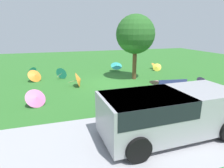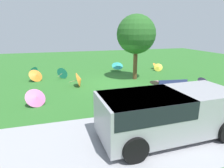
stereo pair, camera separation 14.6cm
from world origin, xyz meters
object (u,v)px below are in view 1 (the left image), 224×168
parasol_teal_2 (116,65)px  parasol_orange_1 (35,75)px  parasol_pink_3 (157,82)px  parasol_purple_0 (203,81)px  parasol_orange_2 (155,65)px  parasol_teal_0 (62,73)px  park_bench (172,87)px  parasol_orange_0 (79,79)px  parasol_pink_0 (36,98)px  shade_tree (135,34)px  parasol_teal_1 (32,72)px  parasol_yellow_1 (157,67)px  van_dark (165,111)px

parasol_teal_2 → parasol_orange_1: bearing=12.4°
parasol_teal_2 → parasol_pink_3: size_ratio=0.90×
parasol_purple_0 → parasol_orange_1: bearing=-23.7°
parasol_orange_2 → parasol_pink_3: (3.10, 5.73, 0.13)m
parasol_teal_2 → parasol_teal_0: bearing=14.5°
park_bench → parasol_orange_2: (-2.84, -6.86, -0.12)m
parasol_orange_0 → park_bench: bearing=145.4°
parasol_purple_0 → parasol_orange_0: (7.45, -2.29, 0.11)m
park_bench → parasol_orange_0: bearing=-34.6°
parasol_teal_2 → parasol_pink_0: bearing=45.6°
shade_tree → parasol_orange_0: size_ratio=4.60×
parasol_teal_1 → parasol_teal_2: parasol_teal_2 is taller
parasol_orange_0 → parasol_teal_1: (3.07, -3.77, -0.07)m
shade_tree → parasol_yellow_1: (-3.03, -1.99, -2.80)m
parasol_pink_3 → parasol_teal_2: bearing=-83.6°
van_dark → parasol_teal_2: bearing=-99.9°
parasol_orange_0 → parasol_orange_2: size_ratio=1.20×
park_bench → parasol_purple_0: (-2.87, -0.86, -0.11)m
parasol_orange_0 → parasol_yellow_1: (-7.12, -2.78, -0.12)m
parasol_orange_1 → parasol_pink_3: 8.19m
parasol_orange_0 → van_dark: bearing=105.5°
parasol_orange_2 → parasol_teal_2: (3.73, 0.13, 0.20)m
van_dark → parasol_orange_1: van_dark is taller
parasol_purple_0 → parasol_pink_3: (3.14, -0.26, 0.12)m
parasol_purple_0 → parasol_teal_2: bearing=-57.3°
parasol_teal_0 → parasol_teal_2: size_ratio=0.84×
parasol_orange_2 → shade_tree: bearing=41.3°
parasol_orange_0 → parasol_teal_1: 4.86m
park_bench → parasol_pink_3: bearing=-76.9°
parasol_pink_0 → parasol_teal_2: parasol_teal_2 is taller
park_bench → parasol_orange_0: (4.58, -3.16, -0.00)m
parasol_teal_2 → parasol_teal_1: bearing=-1.7°
parasol_teal_0 → parasol_pink_0: size_ratio=0.78×
parasol_pink_0 → parasol_yellow_1: parasol_pink_0 is taller
shade_tree → parasol_teal_0: (4.99, -1.60, -2.71)m
parasol_teal_1 → park_bench: bearing=137.8°
parasol_pink_0 → park_bench: bearing=175.8°
parasol_pink_0 → parasol_purple_0: bearing=-177.9°
van_dark → parasol_orange_2: van_dark is taller
parasol_purple_0 → parasol_orange_0: size_ratio=0.88×
parasol_yellow_1 → parasol_teal_2: bearing=-13.0°
parasol_teal_2 → parasol_pink_3: (-0.63, 5.60, -0.07)m
parasol_orange_0 → parasol_pink_3: 4.77m
shade_tree → parasol_orange_0: 4.95m
parasol_purple_0 → parasol_orange_0: parasol_orange_0 is taller
parasol_pink_0 → parasol_orange_1: 4.83m
shade_tree → parasol_purple_0: bearing=137.5°
shade_tree → parasol_yellow_1: size_ratio=5.07×
shade_tree → parasol_pink_3: (-0.22, 2.82, -2.67)m
van_dark → parasol_orange_1: 10.05m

